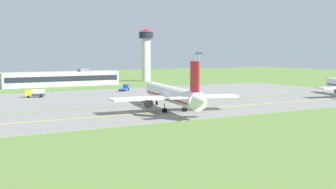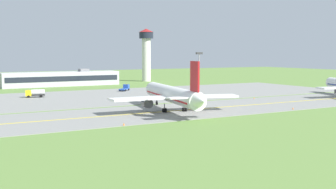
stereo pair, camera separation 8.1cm
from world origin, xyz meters
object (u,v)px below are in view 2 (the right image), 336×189
object	(u,v)px
airplane_lead	(173,95)
control_tower	(146,50)
service_truck_fuel	(35,93)
apron_light_mast	(199,69)
service_truck_baggage	(125,88)

from	to	relation	value
airplane_lead	control_tower	xyz separation A→B (m)	(44.59, 104.03, 12.00)
airplane_lead	control_tower	bearing A→B (deg)	66.80
service_truck_fuel	apron_light_mast	xyz separation A→B (m)	(46.72, -25.43, 7.79)
airplane_lead	service_truck_fuel	bearing A→B (deg)	114.27
service_truck_fuel	apron_light_mast	distance (m)	53.76
control_tower	apron_light_mast	size ratio (longest dim) A/B	1.82
control_tower	apron_light_mast	distance (m)	82.27
airplane_lead	control_tower	size ratio (longest dim) A/B	1.47
airplane_lead	service_truck_baggage	xyz separation A→B (m)	(12.84, 58.53, -2.95)
service_truck_baggage	control_tower	size ratio (longest dim) A/B	0.23
service_truck_fuel	control_tower	size ratio (longest dim) A/B	0.24
service_truck_baggage	service_truck_fuel	world-z (taller)	service_truck_fuel
apron_light_mast	control_tower	bearing A→B (deg)	75.57
apron_light_mast	service_truck_baggage	bearing A→B (deg)	108.45
service_truck_baggage	service_truck_fuel	distance (m)	36.41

